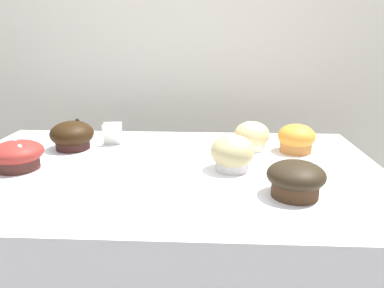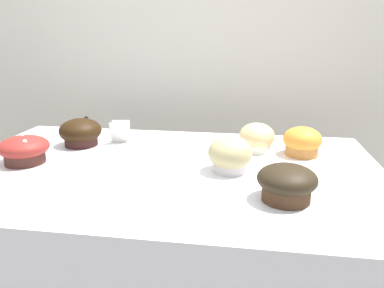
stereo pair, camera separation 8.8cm
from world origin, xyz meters
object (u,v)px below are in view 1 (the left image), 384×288
Objects in this scene: muffin_front_right at (296,139)px; muffin_back_center at (296,179)px; muffin_front_left at (252,136)px; muffin_front_center at (17,155)px; muffin_back_right at (232,154)px; muffin_back_left at (72,136)px.

muffin_front_right reaches higher than muffin_back_center.
muffin_front_right is at bearing -9.16° from muffin_front_left.
muffin_back_right is at bearing 1.89° from muffin_front_center.
muffin_front_left reaches higher than muffin_front_center.
muffin_front_left is 0.84× the size of muffin_back_center.
muffin_back_left is 1.24× the size of muffin_front_left.
muffin_front_center is 1.06× the size of muffin_back_center.
muffin_back_right is 1.03× the size of muffin_front_right.
muffin_front_right is (0.59, 0.00, -0.00)m from muffin_back_left.
muffin_front_center is 1.27× the size of muffin_front_left.
muffin_front_left is 0.30m from muffin_back_center.
muffin_back_left is 0.59m from muffin_back_center.
muffin_back_right is 0.17m from muffin_front_left.
muffin_back_right reaches higher than muffin_front_left.
muffin_front_center is 1.02× the size of muffin_back_left.
muffin_front_center is 0.61m from muffin_back_center.
muffin_back_center is (0.53, -0.28, -0.00)m from muffin_back_left.
muffin_back_right is 1.07× the size of muffin_front_left.
muffin_back_center is at bearing -27.84° from muffin_back_left.
muffin_back_right is at bearing -139.81° from muffin_front_right.
muffin_front_center is at bearing -178.11° from muffin_back_right.
muffin_back_center is (0.11, -0.13, -0.00)m from muffin_back_right.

